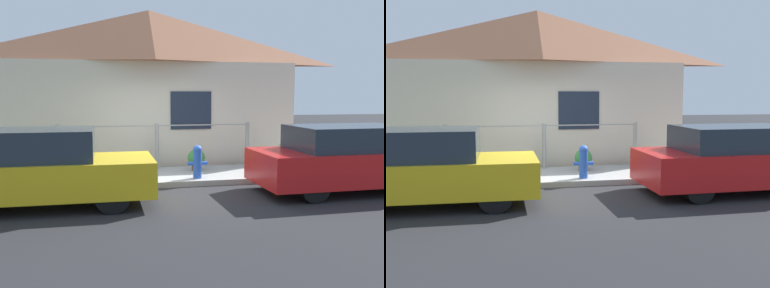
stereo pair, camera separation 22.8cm
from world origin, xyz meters
The scene contains 10 objects.
ground_plane centered at (0.00, 0.00, 0.00)m, with size 60.00×60.00×0.00m, color #262628.
sidewalk centered at (0.00, 0.96, 0.06)m, with size 24.00×1.93×0.12m.
house centered at (0.00, 3.26, 3.39)m, with size 8.27×2.23×4.33m.
fence centered at (0.00, 1.78, 0.75)m, with size 4.90×0.10×1.14m.
car_left centered at (-2.48, -1.06, 0.69)m, with size 3.98×1.63×1.39m.
car_right centered at (3.70, -1.06, 0.68)m, with size 4.25×1.76×1.36m.
fire_hydrant centered at (0.72, 0.32, 0.51)m, with size 0.45×0.20×0.74m.
potted_plant_near_hydrant centered at (0.91, 1.26, 0.42)m, with size 0.43×0.43×0.53m.
potted_plant_by_fence centered at (-2.49, 1.45, 0.46)m, with size 0.51×0.51×0.60m.
potted_plant_corner centered at (3.18, 1.08, 0.50)m, with size 0.54×0.54×0.65m.
Camera 1 is at (-1.37, -8.88, 1.99)m, focal length 40.00 mm.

